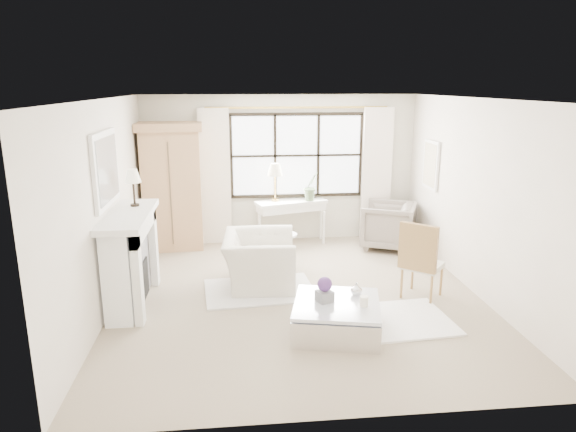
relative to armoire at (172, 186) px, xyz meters
name	(u,v)px	position (x,y,z in m)	size (l,w,h in m)	color
floor	(298,296)	(1.95, -2.41, -1.14)	(5.50, 5.50, 0.00)	gray
ceiling	(299,99)	(1.95, -2.41, 1.56)	(5.50, 5.50, 0.00)	white
wall_back	(280,169)	(1.95, 0.34, 0.21)	(5.00, 5.00, 0.00)	beige
wall_front	(340,277)	(1.95, -5.16, 0.21)	(5.00, 5.00, 0.00)	white
wall_left	(106,207)	(-0.55, -2.41, 0.21)	(5.50, 5.50, 0.00)	silver
wall_right	(478,198)	(4.45, -2.41, 0.21)	(5.50, 5.50, 0.00)	silver
window_pane	(297,155)	(2.25, 0.32, 0.46)	(2.40, 0.02, 1.50)	silver
window_frame	(297,156)	(2.25, 0.31, 0.46)	(2.50, 0.04, 1.50)	black
curtain_rod	(297,107)	(2.25, 0.26, 1.33)	(0.04, 0.04, 3.30)	#AA883B
curtain_left	(215,177)	(0.75, 0.24, 0.10)	(0.55, 0.10, 2.47)	silver
curtain_right	(376,174)	(3.75, 0.24, 0.10)	(0.55, 0.10, 2.47)	white
fireplace	(129,258)	(-0.32, -2.41, -0.49)	(0.58, 1.66, 1.26)	white
mirror_frame	(105,169)	(-0.52, -2.41, 0.70)	(0.05, 1.15, 0.95)	white
mirror_glass	(108,169)	(-0.49, -2.41, 0.70)	(0.02, 1.00, 0.80)	silver
art_frame	(431,165)	(4.42, -0.71, 0.41)	(0.04, 0.62, 0.82)	white
art_canvas	(430,165)	(4.40, -0.71, 0.41)	(0.01, 0.52, 0.72)	beige
mantel_lamp	(133,178)	(-0.27, -2.04, 0.51)	(0.22, 0.22, 0.51)	black
armoire	(172,186)	(0.00, 0.00, 0.00)	(1.16, 0.76, 2.24)	tan
console_table	(291,222)	(2.12, 0.09, -0.74)	(1.37, 0.80, 0.80)	white
console_lamp	(275,171)	(1.83, 0.10, 0.22)	(0.28, 0.28, 0.69)	#B38A3E
orchid_plant	(311,187)	(2.49, 0.08, -0.08)	(0.28, 0.23, 0.52)	#5C7850
side_table	(285,244)	(1.90, -1.05, -0.81)	(0.40, 0.40, 0.51)	silver
rug_left	(260,290)	(1.42, -2.20, -1.13)	(1.54, 1.09, 0.03)	silver
rug_right	(392,320)	(3.02, -3.33, -1.13)	(1.44, 1.08, 0.03)	white
club_armchair	(259,260)	(1.43, -1.94, -0.76)	(1.16, 1.02, 0.76)	beige
wingback_chair	(388,225)	(3.83, -0.41, -0.73)	(0.88, 0.91, 0.83)	gray
french_chair	(421,276)	(3.63, -2.63, -0.83)	(0.68, 0.68, 1.08)	#A47944
coffee_table	(336,318)	(2.27, -3.52, -0.96)	(1.19, 1.19, 0.38)	silver
planter_box	(325,296)	(2.13, -3.48, -0.69)	(0.17, 0.17, 0.13)	slate
planter_flowers	(325,284)	(2.13, -3.48, -0.54)	(0.18, 0.18, 0.18)	#4D2A6A
pillar_candle	(364,301)	(2.56, -3.66, -0.70)	(0.10, 0.10, 0.12)	white
coffee_vase	(356,289)	(2.55, -3.33, -0.68)	(0.15, 0.15, 0.15)	silver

